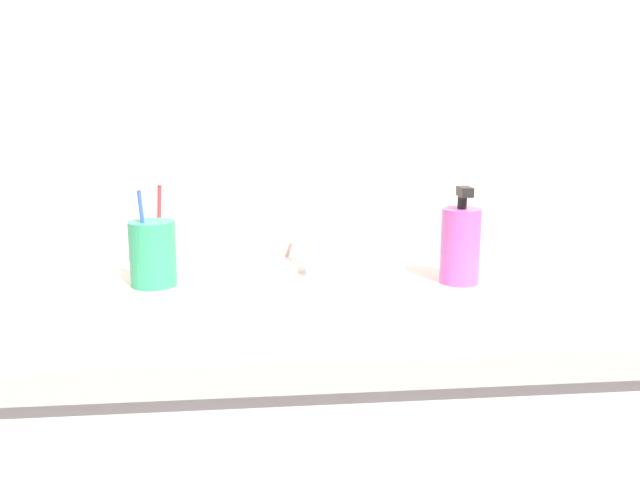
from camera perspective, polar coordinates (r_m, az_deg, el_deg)
tiled_wall_back at (r=1.34m, az=-2.69°, el=13.64°), size 2.27×0.04×2.40m
sink_basin at (r=1.07m, az=0.16°, el=-7.49°), size 0.40×0.40×0.13m
faucet at (r=1.23m, az=-0.74°, el=0.26°), size 0.02×0.14×0.12m
toothbrush_cup at (r=1.16m, az=-13.89°, el=-1.12°), size 0.08×0.08×0.11m
toothbrush_red at (r=1.19m, az=-13.39°, el=1.84°), size 0.02×0.03×0.18m
toothbrush_blue at (r=1.14m, az=-14.71°, el=1.42°), size 0.02×0.02×0.18m
soap_dispenser at (r=1.17m, az=11.74°, el=-0.37°), size 0.07×0.07×0.17m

